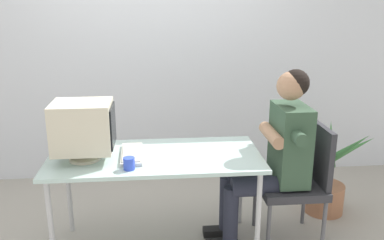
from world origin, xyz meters
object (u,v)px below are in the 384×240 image
Objects in this scene: office_chair at (299,177)px; potted_plant at (326,178)px; crt_monitor at (83,127)px; keyboard at (132,154)px; desk at (155,162)px; person_seated at (275,152)px; desk_mug at (129,163)px.

office_chair is 0.59m from potted_plant.
crt_monitor is 0.38m from keyboard.
office_chair reaches higher than desk.
desk_mug is (-1.04, -0.26, 0.06)m from person_seated.
crt_monitor reaches higher than potted_plant.
keyboard is at bearing -179.01° from office_chair.
office_chair is 10.68× the size of desk_mug.
office_chair is at bearing 1.35° from desk.
potted_plant is 9.85× the size of desk_mug.
desk is 0.18m from keyboard.
keyboard is at bearing 178.64° from desk.
potted_plant is at bearing 15.91° from desk.
keyboard is 1.03m from person_seated.
potted_plant is (0.39, 0.39, -0.20)m from office_chair.
potted_plant is at bearing 13.25° from crt_monitor.
potted_plant is at bearing 21.76° from desk_mug.
office_chair reaches higher than potted_plant.
crt_monitor is 2.09m from potted_plant.
keyboard is at bearing 7.85° from crt_monitor.
person_seated is (1.34, 0.06, -0.25)m from crt_monitor.
person_seated is at bearing 14.01° from desk_mug.
potted_plant reaches higher than keyboard.
crt_monitor is 0.30× the size of person_seated.
office_chair is 0.69× the size of person_seated.
office_chair is (1.07, 0.03, -0.17)m from desk.
desk is at bearing -1.36° from keyboard.
potted_plant is (1.46, 0.42, -0.37)m from desk.
desk_mug is at bearing -125.71° from desk.
desk is 1.08m from office_chair.
office_chair is at bearing 0.99° from keyboard.
crt_monitor is at bearing -177.27° from person_seated.
crt_monitor is 0.41m from desk_mug.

